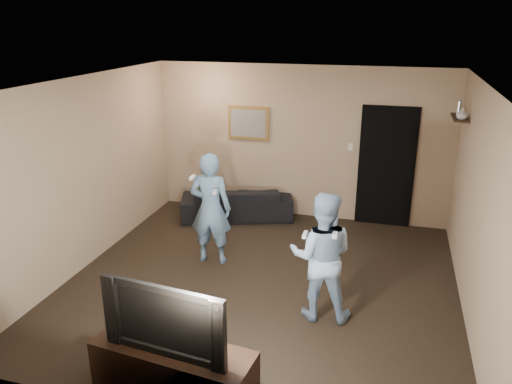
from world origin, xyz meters
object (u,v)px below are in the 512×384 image
(wii_player_left, at_px, (211,209))
(wii_player_right, at_px, (321,256))
(sofa, at_px, (237,202))
(tv_console, at_px, (174,372))
(television, at_px, (170,315))

(wii_player_left, bearing_deg, wii_player_right, -29.69)
(sofa, relative_size, tv_console, 1.26)
(tv_console, distance_m, wii_player_right, 2.06)
(sofa, bearing_deg, tv_console, 81.71)
(tv_console, relative_size, wii_player_right, 0.99)
(sofa, relative_size, wii_player_right, 1.24)
(wii_player_left, distance_m, wii_player_right, 1.96)
(television, bearing_deg, tv_console, 0.00)
(sofa, height_order, television, television)
(tv_console, height_order, wii_player_left, wii_player_left)
(tv_console, bearing_deg, television, 0.00)
(tv_console, bearing_deg, wii_player_left, 109.68)
(television, bearing_deg, wii_player_left, 109.68)
(wii_player_right, bearing_deg, television, -122.85)
(television, distance_m, wii_player_right, 2.00)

